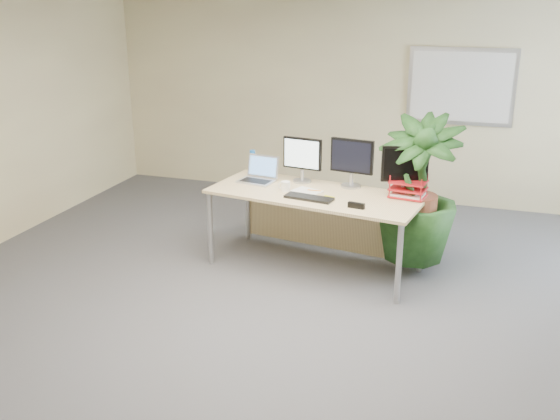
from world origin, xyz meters
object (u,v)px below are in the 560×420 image
(floor_plant, at_px, (416,200))
(monitor_left, at_px, (302,157))
(desk, at_px, (319,206))
(monitor_right, at_px, (352,160))
(laptop, at_px, (259,175))

(floor_plant, distance_m, monitor_left, 1.23)
(desk, xyz_separation_m, floor_plant, (0.94, 0.09, 0.12))
(monitor_right, bearing_deg, desk, -147.42)
(floor_plant, xyz_separation_m, monitor_right, (-0.67, 0.09, 0.33))
(desk, bearing_deg, monitor_right, 32.58)
(monitor_left, relative_size, laptop, 1.17)
(monitor_left, relative_size, monitor_right, 0.94)
(monitor_left, xyz_separation_m, laptop, (-0.44, -0.10, -0.20))
(floor_plant, xyz_separation_m, laptop, (-1.62, 0.01, 0.11))
(laptop, bearing_deg, monitor_right, 4.70)
(desk, distance_m, monitor_right, 0.56)
(floor_plant, bearing_deg, laptop, 179.65)
(floor_plant, height_order, laptop, floor_plant)
(monitor_left, distance_m, monitor_right, 0.52)
(monitor_right, height_order, laptop, monitor_right)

